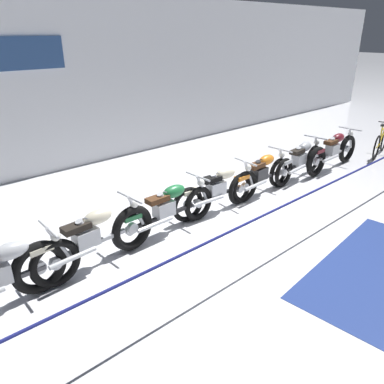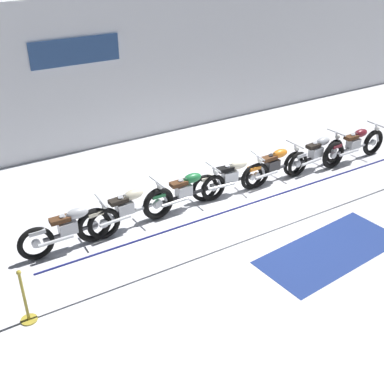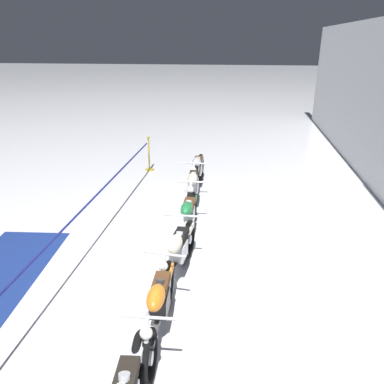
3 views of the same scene
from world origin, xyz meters
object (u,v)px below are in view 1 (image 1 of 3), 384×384
bicycle (381,143)px  floor_banner (374,268)px  motorcycle_cream_3 (218,189)px  motorcycle_green_2 (167,210)px  stanchion_far_left (235,238)px  motorcycle_silver_0 (1,278)px  motorcycle_maroon_6 (333,151)px  motorcycle_cream_1 (90,241)px  motorcycle_silver_5 (300,160)px  motorcycle_orange_4 (261,175)px

bicycle → floor_banner: 6.20m
motorcycle_cream_3 → floor_banner: (0.38, -2.97, -0.46)m
motorcycle_green_2 → stanchion_far_left: 1.79m
stanchion_far_left → floor_banner: (1.87, -1.19, -0.74)m
motorcycle_silver_0 → motorcycle_maroon_6: (8.04, -0.03, -0.00)m
motorcycle_silver_0 → stanchion_far_left: stanchion_far_left is taller
motorcycle_green_2 → motorcycle_maroon_6: size_ratio=0.94×
motorcycle_cream_3 → stanchion_far_left: size_ratio=0.20×
motorcycle_maroon_6 → motorcycle_silver_0: bearing=179.8°
motorcycle_cream_1 → motorcycle_green_2: motorcycle_cream_1 is taller
motorcycle_cream_1 → floor_banner: size_ratio=0.73×
motorcycle_silver_0 → motorcycle_silver_5: size_ratio=1.02×
stanchion_far_left → motorcycle_cream_1: bearing=128.3°
motorcycle_cream_1 → stanchion_far_left: size_ratio=0.22×
motorcycle_silver_5 → motorcycle_cream_1: bearing=-179.1°
motorcycle_green_2 → floor_banner: 3.42m
motorcycle_silver_0 → motorcycle_silver_5: motorcycle_silver_0 is taller
floor_banner → stanchion_far_left: bearing=142.6°
motorcycle_orange_4 → motorcycle_silver_5: motorcycle_silver_5 is taller
motorcycle_cream_3 → stanchion_far_left: 2.34m
floor_banner → motorcycle_cream_1: bearing=133.2°
motorcycle_cream_3 → motorcycle_silver_5: bearing=-0.7°
motorcycle_cream_1 → motorcycle_green_2: bearing=3.5°
motorcycle_orange_4 → stanchion_far_left: bearing=-147.6°
floor_banner → motorcycle_orange_4: bearing=67.9°
motorcycle_cream_1 → motorcycle_cream_3: size_ratio=1.09×
motorcycle_orange_4 → motorcycle_cream_3: bearing=179.0°
motorcycle_cream_1 → motorcycle_cream_3: motorcycle_cream_1 is taller
motorcycle_cream_3 → motorcycle_orange_4: 1.28m
motorcycle_cream_3 → stanchion_far_left: (-1.49, -1.78, 0.28)m
motorcycle_cream_1 → motorcycle_orange_4: size_ratio=1.13×
motorcycle_green_2 → motorcycle_cream_3: (1.30, 0.02, 0.01)m
motorcycle_silver_0 → motorcycle_silver_5: 6.83m
motorcycle_silver_0 → motorcycle_cream_1: motorcycle_cream_1 is taller
bicycle → motorcycle_cream_3: bearing=175.0°
motorcycle_maroon_6 → bicycle: size_ratio=1.40×
motorcycle_cream_1 → stanchion_far_left: (1.32, -1.67, 0.27)m
motorcycle_cream_1 → bicycle: (8.87, -0.41, -0.10)m
motorcycle_cream_1 → motorcycle_silver_5: (5.57, 0.09, -0.01)m
motorcycle_green_2 → motorcycle_orange_4: size_ratio=1.07×
motorcycle_maroon_6 → motorcycle_cream_3: bearing=177.0°
motorcycle_maroon_6 → floor_banner: bearing=-142.5°
motorcycle_orange_4 → stanchion_far_left: size_ratio=0.20×
motorcycle_cream_1 → bicycle: motorcycle_cream_1 is taller
motorcycle_silver_0 → bicycle: (10.14, -0.35, -0.10)m
motorcycle_orange_4 → floor_banner: size_ratio=0.65×
motorcycle_orange_4 → bicycle: 4.81m
motorcycle_silver_0 → motorcycle_green_2: 2.78m
motorcycle_silver_0 → bicycle: 10.14m
motorcycle_cream_3 → stanchion_far_left: stanchion_far_left is taller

